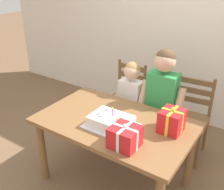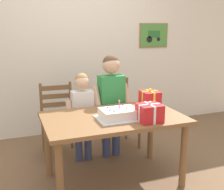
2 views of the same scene
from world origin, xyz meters
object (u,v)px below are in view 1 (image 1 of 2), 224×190
object	(u,v)px
birthday_cake	(111,122)
chair_right	(189,118)
dining_table	(115,130)
gift_box_beside_cake	(172,121)
child_younger	(131,98)
gift_box_red_large	(125,137)
chair_left	(125,99)
child_older	(162,97)

from	to	relation	value
birthday_cake	chair_right	bearing A→B (deg)	67.79
chair_right	dining_table	bearing A→B (deg)	-115.63
gift_box_beside_cake	child_younger	world-z (taller)	child_younger
gift_box_beside_cake	dining_table	bearing A→B (deg)	-164.69
gift_box_red_large	chair_left	size ratio (longest dim) A/B	0.24
birthday_cake	gift_box_red_large	xyz separation A→B (m)	(0.25, -0.17, 0.04)
birthday_cake	child_younger	xyz separation A→B (m)	(-0.19, 0.69, -0.11)
child_older	chair_right	bearing A→B (deg)	51.80
birthday_cake	child_younger	world-z (taller)	child_younger
gift_box_red_large	chair_left	distance (m)	1.38
child_older	gift_box_red_large	bearing A→B (deg)	-85.00
dining_table	chair_left	distance (m)	0.98
birthday_cake	dining_table	bearing A→B (deg)	102.64
dining_table	chair_right	bearing A→B (deg)	64.37
chair_right	child_older	bearing A→B (deg)	-128.20
dining_table	chair_left	world-z (taller)	chair_left
birthday_cake	gift_box_red_large	size ratio (longest dim) A/B	1.96
chair_right	birthday_cake	bearing A→B (deg)	-112.21
gift_box_red_large	child_older	size ratio (longest dim) A/B	0.17
child_older	dining_table	bearing A→B (deg)	-108.29
gift_box_red_large	chair_left	xyz separation A→B (m)	(-0.69, 1.14, -0.35)
dining_table	gift_box_beside_cake	xyz separation A→B (m)	(0.49, 0.13, 0.20)
birthday_cake	chair_right	size ratio (longest dim) A/B	0.48
dining_table	birthday_cake	size ratio (longest dim) A/B	3.22
chair_left	chair_right	xyz separation A→B (m)	(0.84, -0.00, 0.00)
chair_left	child_older	distance (m)	0.75
gift_box_beside_cake	child_older	xyz separation A→B (m)	(-0.29, 0.45, -0.04)
dining_table	birthday_cake	xyz separation A→B (m)	(0.02, -0.10, 0.15)
gift_box_beside_cake	chair_left	world-z (taller)	gift_box_beside_cake
child_younger	dining_table	bearing A→B (deg)	-73.73
dining_table	chair_left	xyz separation A→B (m)	(-0.42, 0.87, -0.16)
birthday_cake	child_older	bearing A→B (deg)	75.92
gift_box_red_large	chair_right	bearing A→B (deg)	82.54
chair_left	dining_table	bearing A→B (deg)	-64.29
chair_right	child_younger	distance (m)	0.68
dining_table	gift_box_beside_cake	size ratio (longest dim) A/B	6.17
child_older	child_younger	distance (m)	0.39
dining_table	birthday_cake	bearing A→B (deg)	-77.36
chair_left	child_younger	size ratio (longest dim) A/B	0.84
gift_box_red_large	chair_right	world-z (taller)	gift_box_red_large
chair_left	child_older	size ratio (longest dim) A/B	0.71
gift_box_red_large	dining_table	bearing A→B (deg)	134.90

